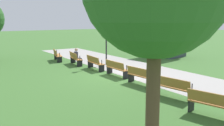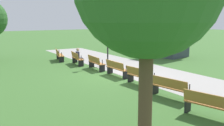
# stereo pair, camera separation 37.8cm
# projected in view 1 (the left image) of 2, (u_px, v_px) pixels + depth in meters

# --- Properties ---
(ground_plane) EXTENTS (120.00, 120.00, 0.00)m
(ground_plane) POSITION_uv_depth(u_px,v_px,m) (117.00, 76.00, 15.04)
(ground_plane) COLOR #3D6B2D
(path_paving) EXTENTS (28.57, 4.09, 0.01)m
(path_paving) POSITION_uv_depth(u_px,v_px,m) (147.00, 72.00, 16.26)
(path_paving) COLOR #A39E99
(path_paving) RESTS_ON ground
(bench_0) EXTENTS (1.87, 0.88, 0.89)m
(bench_0) POSITION_uv_depth(u_px,v_px,m) (57.00, 55.00, 20.29)
(bench_0) COLOR #B27538
(bench_0) RESTS_ON ground
(bench_1) EXTENTS (1.86, 0.75, 0.89)m
(bench_1) POSITION_uv_depth(u_px,v_px,m) (75.00, 58.00, 18.62)
(bench_1) COLOR #B27538
(bench_1) RESTS_ON ground
(bench_2) EXTENTS (1.84, 0.61, 0.89)m
(bench_2) POSITION_uv_depth(u_px,v_px,m) (95.00, 62.00, 16.83)
(bench_2) COLOR #B27538
(bench_2) RESTS_ON ground
(bench_3) EXTENTS (1.81, 0.47, 0.89)m
(bench_3) POSITION_uv_depth(u_px,v_px,m) (116.00, 68.00, 14.92)
(bench_3) COLOR #B27538
(bench_3) RESTS_ON ground
(bench_4) EXTENTS (1.84, 0.61, 0.89)m
(bench_4) POSITION_uv_depth(u_px,v_px,m) (142.00, 76.00, 12.92)
(bench_4) COLOR #B27538
(bench_4) RESTS_ON ground
(bench_5) EXTENTS (1.86, 0.75, 0.89)m
(bench_5) POSITION_uv_depth(u_px,v_px,m) (173.00, 87.00, 10.82)
(bench_5) COLOR #B27538
(bench_5) RESTS_ON ground
(bench_6) EXTENTS (1.87, 0.88, 0.89)m
(bench_6) POSITION_uv_depth(u_px,v_px,m) (214.00, 104.00, 8.65)
(bench_6) COLOR #B27538
(bench_6) RESTS_ON ground
(person_seated) EXTENTS (0.38, 0.56, 1.20)m
(person_seated) POSITION_uv_depth(u_px,v_px,m) (77.00, 56.00, 18.59)
(person_seated) COLOR #2D3347
(person_seated) RESTS_ON ground
(lamp_post) EXTENTS (0.32, 0.32, 4.47)m
(lamp_post) POSITION_uv_depth(u_px,v_px,m) (106.00, 22.00, 18.22)
(lamp_post) COLOR black
(lamp_post) RESTS_ON ground
(kiosk) EXTENTS (3.73, 3.59, 3.06)m
(kiosk) POSITION_uv_depth(u_px,v_px,m) (166.00, 38.00, 22.57)
(kiosk) COLOR #38424C
(kiosk) RESTS_ON ground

